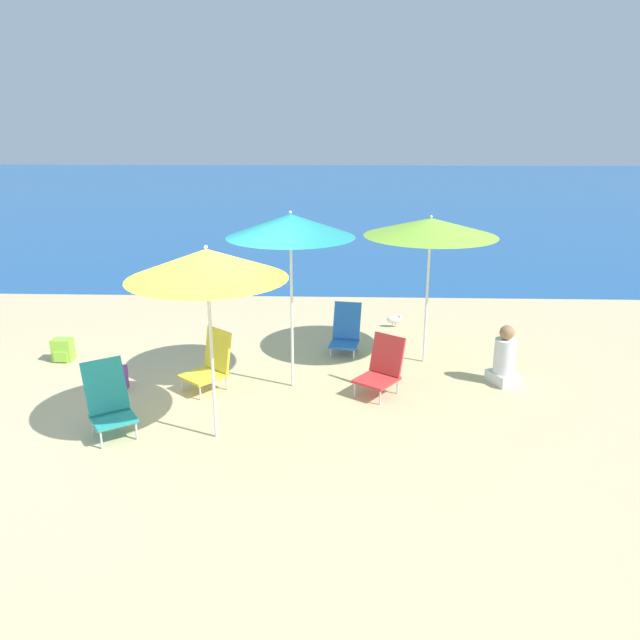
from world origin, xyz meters
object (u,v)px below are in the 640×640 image
at_px(beach_chair_teal, 109,400).
at_px(person_seated_near, 504,360).
at_px(beach_umbrella_teal, 291,226).
at_px(seagull, 395,320).
at_px(beach_chair_red, 382,367).
at_px(beach_umbrella_lime, 431,227).
at_px(backpack_lime, 63,350).
at_px(backpack_purple, 117,378).
at_px(beach_chair_yellow, 211,363).
at_px(beach_chair_blue, 346,331).
at_px(beach_umbrella_yellow, 207,264).

height_order(beach_chair_teal, person_seated_near, beach_chair_teal).
distance_m(beach_umbrella_teal, beach_chair_teal, 3.02).
relative_size(beach_chair_teal, seagull, 3.16).
relative_size(beach_chair_teal, beach_chair_red, 1.12).
height_order(beach_umbrella_lime, seagull, beach_umbrella_lime).
distance_m(backpack_lime, backpack_purple, 1.56).
height_order(backpack_lime, backpack_purple, backpack_lime).
distance_m(beach_umbrella_lime, beach_chair_teal, 4.84).
xyz_separation_m(beach_umbrella_teal, backpack_lime, (-3.52, 0.82, -2.02)).
height_order(beach_chair_yellow, beach_chair_red, beach_chair_yellow).
bearing_deg(backpack_lime, beach_chair_yellow, -20.59).
bearing_deg(beach_chair_red, beach_chair_teal, -122.82).
bearing_deg(beach_chair_blue, seagull, 64.23).
bearing_deg(beach_chair_teal, person_seated_near, -16.20).
distance_m(beach_umbrella_yellow, beach_chair_teal, 2.02).
bearing_deg(seagull, beach_umbrella_teal, -121.32).
xyz_separation_m(beach_umbrella_teal, beach_chair_blue, (0.72, 1.38, -1.86)).
bearing_deg(backpack_purple, beach_umbrella_yellow, -38.68).
bearing_deg(seagull, beach_chair_blue, -125.02).
bearing_deg(backpack_lime, beach_umbrella_yellow, -39.63).
relative_size(beach_umbrella_teal, beach_chair_teal, 2.80).
relative_size(beach_chair_blue, beach_chair_teal, 0.88).
distance_m(beach_umbrella_yellow, person_seated_near, 4.35).
xyz_separation_m(beach_umbrella_teal, beach_umbrella_yellow, (-0.76, -1.47, -0.17)).
xyz_separation_m(beach_umbrella_teal, beach_chair_red, (1.19, -0.16, -1.83)).
bearing_deg(beach_umbrella_lime, seagull, 100.87).
distance_m(beach_chair_yellow, beach_chair_teal, 1.60).
bearing_deg(beach_chair_teal, seagull, 13.77).
xyz_separation_m(beach_chair_yellow, seagull, (2.67, 2.70, -0.22)).
relative_size(beach_umbrella_lime, person_seated_near, 2.63).
distance_m(beach_chair_blue, backpack_purple, 3.46).
relative_size(beach_chair_yellow, seagull, 2.95).
bearing_deg(beach_umbrella_lime, backpack_lime, -178.30).
xyz_separation_m(beach_chair_red, backpack_lime, (-4.72, 0.98, -0.19)).
xyz_separation_m(beach_umbrella_lime, person_seated_near, (0.99, -0.78, -1.68)).
height_order(beach_umbrella_teal, backpack_purple, beach_umbrella_teal).
height_order(beach_chair_yellow, beach_chair_teal, beach_chair_teal).
relative_size(beach_umbrella_teal, beach_chair_yellow, 3.00).
bearing_deg(backpack_lime, person_seated_near, -5.48).
height_order(beach_umbrella_teal, beach_umbrella_lime, beach_umbrella_teal).
bearing_deg(beach_umbrella_lime, beach_chair_red, -121.52).
relative_size(beach_umbrella_teal, backpack_purple, 7.29).
xyz_separation_m(beach_umbrella_yellow, backpack_lime, (-2.76, 2.29, -1.85)).
height_order(beach_umbrella_teal, beach_chair_teal, beach_umbrella_teal).
distance_m(beach_chair_red, backpack_lime, 4.82).
relative_size(beach_umbrella_teal, beach_chair_blue, 3.18).
distance_m(beach_umbrella_yellow, backpack_lime, 4.03).
distance_m(person_seated_near, seagull, 2.74).
bearing_deg(beach_chair_yellow, beach_chair_teal, -83.68).
bearing_deg(beach_chair_blue, backpack_purple, -143.55).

